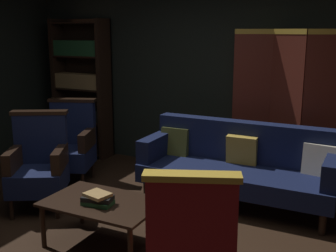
% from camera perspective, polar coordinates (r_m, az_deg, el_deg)
% --- Properties ---
extents(ground_plane, '(10.00, 10.00, 0.00)m').
position_cam_1_polar(ground_plane, '(3.86, -5.55, -16.32)').
color(ground_plane, black).
extents(back_wall, '(7.20, 0.10, 2.80)m').
position_cam_1_polar(back_wall, '(5.61, 7.64, 7.85)').
color(back_wall, black).
rests_on(back_wall, ground_plane).
extents(folding_screen, '(2.18, 0.28, 1.90)m').
position_cam_1_polar(folding_screen, '(5.06, 20.44, 1.87)').
color(folding_screen, '#5B2319').
rests_on(folding_screen, ground_plane).
extents(bookshelf, '(0.90, 0.32, 2.05)m').
position_cam_1_polar(bookshelf, '(6.46, -11.63, 5.56)').
color(bookshelf, black).
rests_on(bookshelf, ground_plane).
extents(velvet_couch, '(2.12, 0.78, 0.88)m').
position_cam_1_polar(velvet_couch, '(4.70, 9.65, -4.99)').
color(velvet_couch, black).
rests_on(velvet_couch, ground_plane).
extents(coffee_table, '(1.00, 0.64, 0.42)m').
position_cam_1_polar(coffee_table, '(3.79, -8.92, -10.73)').
color(coffee_table, black).
rests_on(coffee_table, ground_plane).
extents(armchair_gilt_accent, '(0.76, 0.75, 1.04)m').
position_cam_1_polar(armchair_gilt_accent, '(2.91, 3.21, -15.65)').
color(armchair_gilt_accent, gold).
rests_on(armchair_gilt_accent, ground_plane).
extents(armchair_wing_left, '(0.79, 0.79, 1.04)m').
position_cam_1_polar(armchair_wing_left, '(4.69, -17.19, -4.98)').
color(armchair_wing_left, black).
rests_on(armchair_wing_left, ground_plane).
extents(armchair_wing_right, '(0.75, 0.75, 1.04)m').
position_cam_1_polar(armchair_wing_right, '(5.40, -13.19, -2.38)').
color(armchair_wing_right, black).
rests_on(armchair_wing_right, ground_plane).
extents(book_green_cloth, '(0.27, 0.17, 0.04)m').
position_cam_1_polar(book_green_cloth, '(3.70, -9.55, -10.25)').
color(book_green_cloth, '#1E4C28').
rests_on(book_green_cloth, coffee_table).
extents(book_black_cloth, '(0.28, 0.19, 0.04)m').
position_cam_1_polar(book_black_cloth, '(3.68, -9.57, -9.70)').
color(book_black_cloth, black).
rests_on(book_black_cloth, book_green_cloth).
extents(book_tan_leather, '(0.24, 0.21, 0.03)m').
position_cam_1_polar(book_tan_leather, '(3.67, -9.59, -9.21)').
color(book_tan_leather, '#9E7A47').
rests_on(book_tan_leather, book_black_cloth).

